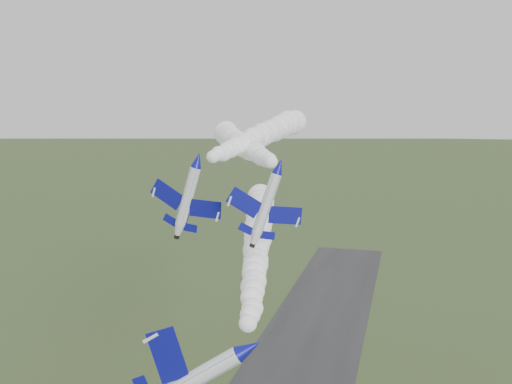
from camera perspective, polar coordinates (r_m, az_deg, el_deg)
jet_lead at (r=51.37m, az=-0.65°, el=-15.38°), size 6.31×13.31×9.62m
smoke_trail_jet_lead at (r=84.60m, az=0.18°, el=-4.73°), size 22.16×62.84×5.04m
jet_pair_left at (r=74.20m, az=-5.87°, el=3.24°), size 9.75×12.21×3.89m
smoke_trail_jet_pair_left at (r=105.94m, az=0.77°, el=5.79°), size 7.65×61.79×5.43m
jet_pair_right at (r=71.30m, az=2.36°, el=2.59°), size 9.37×11.29×3.89m
smoke_trail_jet_pair_right at (r=105.52m, az=-1.44°, el=4.81°), size 31.64×60.83×5.29m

